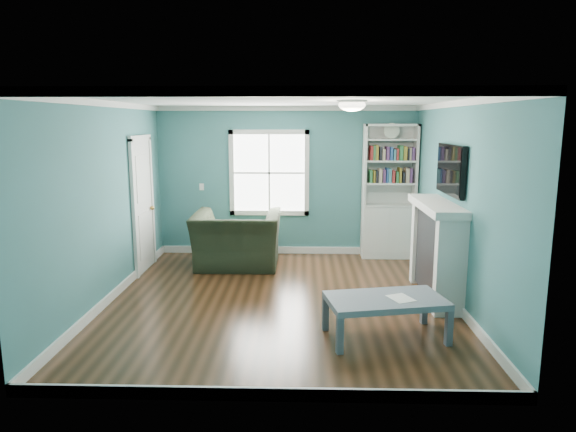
{
  "coord_description": "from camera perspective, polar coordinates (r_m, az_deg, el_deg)",
  "views": [
    {
      "loc": [
        0.29,
        -6.48,
        2.33
      ],
      "look_at": [
        0.09,
        0.4,
        1.07
      ],
      "focal_mm": 32.0,
      "sensor_mm": 36.0,
      "label": 1
    }
  ],
  "objects": [
    {
      "name": "paper_sheet",
      "position": [
        5.73,
        12.43,
        -8.91
      ],
      "size": [
        0.31,
        0.35,
        0.0
      ],
      "primitive_type": "cube",
      "rotation": [
        0.0,
        0.0,
        0.41
      ],
      "color": "white",
      "rests_on": "coffee_table"
    },
    {
      "name": "window",
      "position": [
        9.03,
        -2.1,
        4.8
      ],
      "size": [
        1.4,
        0.06,
        1.5
      ],
      "color": "white",
      "rests_on": "room_walls"
    },
    {
      "name": "trim",
      "position": [
        6.58,
        -0.88,
        0.83
      ],
      "size": [
        4.5,
        5.0,
        2.6
      ],
      "color": "white",
      "rests_on": "ground"
    },
    {
      "name": "fireplace",
      "position": [
        7.12,
        16.21,
        -3.79
      ],
      "size": [
        0.44,
        1.58,
        1.3
      ],
      "color": "black",
      "rests_on": "ground"
    },
    {
      "name": "coffee_table",
      "position": [
        5.75,
        10.79,
        -9.45
      ],
      "size": [
        1.37,
        0.92,
        0.46
      ],
      "rotation": [
        0.0,
        0.0,
        0.2
      ],
      "color": "#4C515B",
      "rests_on": "ground"
    },
    {
      "name": "tv",
      "position": [
        6.97,
        17.63,
        4.94
      ],
      "size": [
        0.06,
        1.1,
        0.65
      ],
      "primitive_type": "cube",
      "color": "black",
      "rests_on": "fireplace"
    },
    {
      "name": "door",
      "position": [
        8.36,
        -15.84,
        1.36
      ],
      "size": [
        0.12,
        0.98,
        2.17
      ],
      "color": "silver",
      "rests_on": "ground"
    },
    {
      "name": "floor",
      "position": [
        6.89,
        -0.85,
        -9.36
      ],
      "size": [
        5.0,
        5.0,
        0.0
      ],
      "primitive_type": "plane",
      "color": "black",
      "rests_on": "ground"
    },
    {
      "name": "light_switch",
      "position": [
        9.21,
        -9.57,
        3.21
      ],
      "size": [
        0.08,
        0.01,
        0.12
      ],
      "primitive_type": "cube",
      "color": "white",
      "rests_on": "room_walls"
    },
    {
      "name": "bookshelf",
      "position": [
        9.01,
        11.09,
        1.23
      ],
      "size": [
        0.9,
        0.35,
        2.31
      ],
      "color": "silver",
      "rests_on": "ground"
    },
    {
      "name": "recliner",
      "position": [
        8.33,
        -5.71,
        -1.64
      ],
      "size": [
        1.37,
        0.9,
        1.2
      ],
      "primitive_type": "imported",
      "rotation": [
        0.0,
        0.0,
        -3.14
      ],
      "color": "black",
      "rests_on": "ground"
    },
    {
      "name": "room_walls",
      "position": [
        6.53,
        -0.89,
        3.81
      ],
      "size": [
        5.0,
        5.0,
        5.0
      ],
      "color": "#3B7473",
      "rests_on": "ground"
    },
    {
      "name": "ceiling_fixture",
      "position": [
        6.61,
        7.13,
        12.22
      ],
      "size": [
        0.38,
        0.38,
        0.15
      ],
      "color": "white",
      "rests_on": "room_walls"
    }
  ]
}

